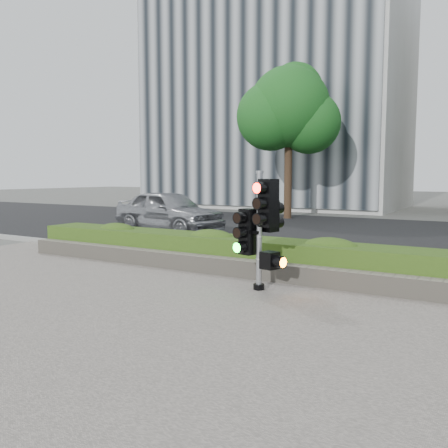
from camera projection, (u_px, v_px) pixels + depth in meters
The scene contains 10 objects.
ground at pixel (190, 300), 7.72m from camera, with size 120.00×120.00×0.00m, color #51514C.
sidewalk at pixel (69, 346), 5.58m from camera, with size 16.00×11.00×0.03m, color #9E9389.
road at pixel (357, 234), 16.26m from camera, with size 60.00×13.00×0.02m, color black.
curb at pixel (272, 265), 10.41m from camera, with size 60.00×0.25×0.12m, color gray.
stone_wall at pixel (245, 268), 9.32m from camera, with size 12.00×0.32×0.34m, color gray.
hedge at pixel (260, 255), 9.86m from camera, with size 12.00×1.00×0.68m, color olive.
building_left at pixel (277, 92), 31.20m from camera, with size 16.00×9.00×15.00m, color #B7B7B2.
tree_left at pixel (289, 110), 21.95m from camera, with size 4.61×4.03×7.34m.
traffic_signal at pixel (262, 225), 8.20m from camera, with size 0.76×0.61×2.07m.
car_silver at pixel (169, 211), 16.96m from camera, with size 1.77×4.39×1.50m, color #A0A1A6.
Camera 1 is at (4.34, -6.21, 2.02)m, focal length 38.00 mm.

